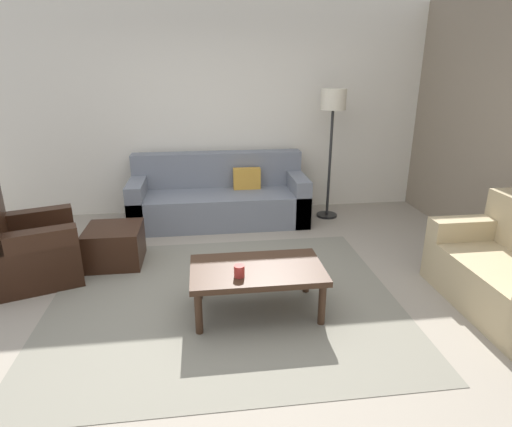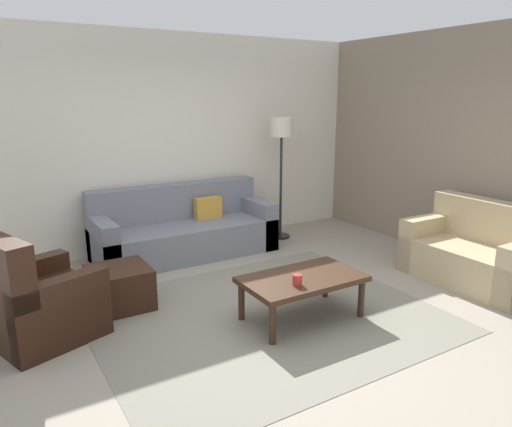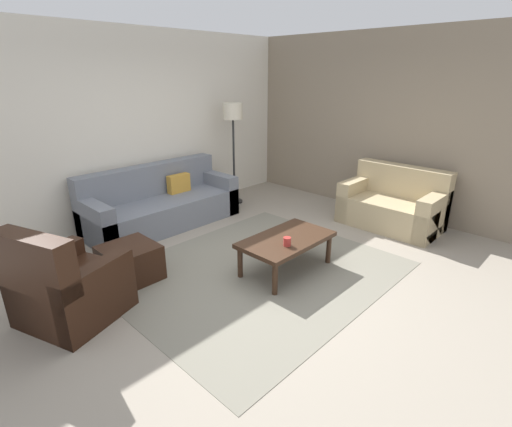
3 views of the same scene
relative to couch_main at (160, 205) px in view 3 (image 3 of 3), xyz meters
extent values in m
plane|color=gray|center=(-0.06, -2.11, -0.30)|extent=(8.00, 8.00, 0.00)
cube|color=silver|center=(-0.06, 0.49, 1.10)|extent=(6.00, 0.12, 2.80)
cube|color=gray|center=(2.94, -2.11, 1.10)|extent=(0.12, 5.20, 2.80)
cube|color=slate|center=(-0.06, -2.11, -0.29)|extent=(3.06, 2.58, 0.01)
cube|color=slate|center=(0.00, -0.10, -0.09)|extent=(2.27, 0.89, 0.42)
cube|color=slate|center=(0.00, 0.22, 0.14)|extent=(2.27, 0.24, 0.88)
cube|color=slate|center=(-1.04, -0.10, 0.01)|extent=(0.20, 0.89, 0.62)
cube|color=slate|center=(1.03, -0.10, 0.01)|extent=(0.20, 0.89, 0.62)
cube|color=gold|center=(0.37, 0.00, 0.26)|extent=(0.36, 0.12, 0.28)
cube|color=tan|center=(2.33, -2.57, -0.09)|extent=(0.82, 1.40, 0.42)
cube|color=tan|center=(2.62, -2.57, 0.14)|extent=(0.24, 1.40, 0.88)
cube|color=tan|center=(2.33, -1.97, 0.01)|extent=(0.82, 0.20, 0.62)
cube|color=tan|center=(2.33, -3.17, 0.01)|extent=(0.82, 0.20, 0.62)
cube|color=black|center=(-1.86, -1.45, -0.08)|extent=(1.02, 1.02, 0.44)
cube|color=black|center=(-2.15, -1.55, 0.18)|extent=(0.45, 0.82, 0.95)
cube|color=black|center=(-1.76, -1.75, 0.00)|extent=(0.81, 0.41, 0.60)
cube|color=black|center=(-1.97, -1.15, 0.00)|extent=(0.81, 0.41, 0.60)
cube|color=black|center=(-1.16, -1.20, -0.10)|extent=(0.56, 0.56, 0.40)
cylinder|color=#382316|center=(-0.28, -2.57, -0.12)|extent=(0.06, 0.06, 0.36)
cylinder|color=#382316|center=(0.70, -2.57, -0.12)|extent=(0.06, 0.06, 0.36)
cylinder|color=#382316|center=(-0.28, -2.05, -0.12)|extent=(0.06, 0.06, 0.36)
cylinder|color=#382316|center=(0.70, -2.05, -0.12)|extent=(0.06, 0.06, 0.36)
cube|color=#382316|center=(0.21, -2.31, 0.09)|extent=(1.10, 0.64, 0.05)
cylinder|color=#B2332D|center=(0.05, -2.45, 0.16)|extent=(0.08, 0.08, 0.10)
cylinder|color=black|center=(1.48, -0.06, -0.28)|extent=(0.28, 0.28, 0.03)
cylinder|color=#262626|center=(1.48, -0.06, 0.43)|extent=(0.04, 0.04, 1.45)
cylinder|color=beige|center=(1.48, -0.06, 1.28)|extent=(0.32, 0.32, 0.26)
camera|label=1|loc=(-0.20, -5.40, 1.69)|focal=29.48mm
camera|label=2|loc=(-2.24, -5.55, 1.71)|focal=33.37mm
camera|label=3|loc=(-2.89, -4.81, 1.89)|focal=26.66mm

